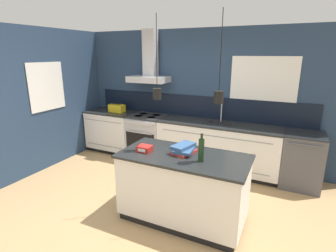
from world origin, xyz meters
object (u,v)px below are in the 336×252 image
(bottle_on_island, at_px, (201,150))
(red_supply_box, at_px, (145,149))
(dishwasher, at_px, (302,160))
(book_stack, at_px, (184,149))
(oven_range, at_px, (148,136))
(yellow_toolbox, at_px, (117,108))

(bottle_on_island, bearing_deg, red_supply_box, -179.91)
(dishwasher, relative_size, book_stack, 2.37)
(oven_range, relative_size, dishwasher, 1.00)
(dishwasher, bearing_deg, oven_range, -179.92)
(dishwasher, height_order, yellow_toolbox, yellow_toolbox)
(oven_range, height_order, yellow_toolbox, yellow_toolbox)
(oven_range, height_order, dishwasher, same)
(red_supply_box, relative_size, yellow_toolbox, 0.53)
(dishwasher, bearing_deg, book_stack, -131.67)
(book_stack, height_order, yellow_toolbox, yellow_toolbox)
(bottle_on_island, xyz_separation_m, book_stack, (-0.29, 0.17, -0.09))
(dishwasher, bearing_deg, red_supply_box, -137.12)
(red_supply_box, distance_m, yellow_toolbox, 2.50)
(oven_range, xyz_separation_m, yellow_toolbox, (-0.76, 0.00, 0.54))
(dishwasher, xyz_separation_m, yellow_toolbox, (-3.67, 0.00, 0.54))
(dishwasher, distance_m, bottle_on_island, 2.21)
(bottle_on_island, relative_size, yellow_toolbox, 1.01)
(oven_range, relative_size, yellow_toolbox, 2.68)
(book_stack, bearing_deg, yellow_toolbox, 144.19)
(book_stack, xyz_separation_m, yellow_toolbox, (-2.24, 1.61, 0.03))
(yellow_toolbox, bearing_deg, bottle_on_island, -35.24)
(oven_range, relative_size, book_stack, 2.37)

